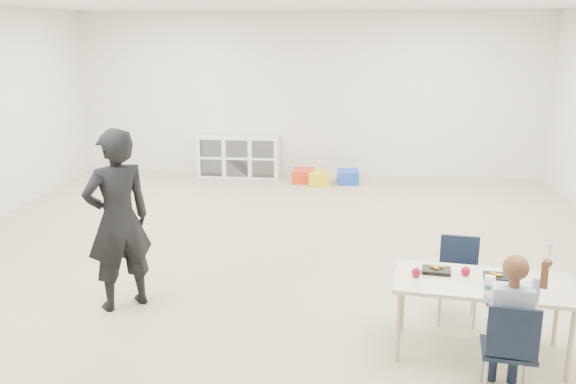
# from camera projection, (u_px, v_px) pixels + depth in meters

# --- Properties ---
(room) EXTENTS (9.00, 9.02, 2.80)m
(room) POSITION_uv_depth(u_px,v_px,m) (279.00, 139.00, 6.08)
(room) COLOR #BAAD8F
(room) RESTS_ON ground
(table) EXTENTS (1.40, 0.83, 0.60)m
(table) POSITION_uv_depth(u_px,v_px,m) (480.00, 317.00, 4.69)
(table) COLOR beige
(table) RESTS_ON ground
(chair_near) EXTENTS (0.39, 0.38, 0.73)m
(chair_near) POSITION_uv_depth(u_px,v_px,m) (508.00, 348.00, 4.12)
(chair_near) COLOR black
(chair_near) RESTS_ON ground
(chair_far) EXTENTS (0.39, 0.38, 0.73)m
(chair_far) POSITION_uv_depth(u_px,v_px,m) (458.00, 281.00, 5.22)
(chair_far) COLOR black
(chair_far) RESTS_ON ground
(child) EXTENTS (0.55, 0.55, 1.14)m
(child) POSITION_uv_depth(u_px,v_px,m) (511.00, 319.00, 4.07)
(child) COLOR #B4D1F4
(child) RESTS_ON chair_near
(lunch_tray_near) EXTENTS (0.24, 0.19, 0.03)m
(lunch_tray_near) POSITION_uv_depth(u_px,v_px,m) (498.00, 277.00, 4.65)
(lunch_tray_near) COLOR black
(lunch_tray_near) RESTS_ON table
(lunch_tray_far) EXTENTS (0.24, 0.19, 0.03)m
(lunch_tray_far) POSITION_uv_depth(u_px,v_px,m) (436.00, 271.00, 4.78)
(lunch_tray_far) COLOR black
(lunch_tray_far) RESTS_ON table
(milk_carton) EXTENTS (0.08, 0.08, 0.10)m
(milk_carton) POSITION_uv_depth(u_px,v_px,m) (490.00, 283.00, 4.45)
(milk_carton) COLOR white
(milk_carton) RESTS_ON table
(bread_roll) EXTENTS (0.09, 0.09, 0.07)m
(bread_roll) POSITION_uv_depth(u_px,v_px,m) (528.00, 287.00, 4.42)
(bread_roll) COLOR tan
(bread_roll) RESTS_ON table
(apple_near) EXTENTS (0.07, 0.07, 0.07)m
(apple_near) POSITION_uv_depth(u_px,v_px,m) (466.00, 271.00, 4.71)
(apple_near) COLOR maroon
(apple_near) RESTS_ON table
(apple_far) EXTENTS (0.07, 0.07, 0.07)m
(apple_far) POSITION_uv_depth(u_px,v_px,m) (416.00, 272.00, 4.69)
(apple_far) COLOR maroon
(apple_far) RESTS_ON table
(cubby_shelf) EXTENTS (1.40, 0.40, 0.70)m
(cubby_shelf) POSITION_uv_depth(u_px,v_px,m) (239.00, 156.00, 10.58)
(cubby_shelf) COLOR white
(cubby_shelf) RESTS_ON ground
(adult) EXTENTS (0.71, 0.69, 1.65)m
(adult) POSITION_uv_depth(u_px,v_px,m) (118.00, 220.00, 5.39)
(adult) COLOR black
(adult) RESTS_ON ground
(bin_red) EXTENTS (0.35, 0.45, 0.22)m
(bin_red) POSITION_uv_depth(u_px,v_px,m) (303.00, 175.00, 10.24)
(bin_red) COLOR red
(bin_red) RESTS_ON ground
(bin_yellow) EXTENTS (0.37, 0.46, 0.21)m
(bin_yellow) POSITION_uv_depth(u_px,v_px,m) (319.00, 178.00, 10.07)
(bin_yellow) COLOR yellow
(bin_yellow) RESTS_ON ground
(bin_blue) EXTENTS (0.37, 0.46, 0.21)m
(bin_blue) POSITION_uv_depth(u_px,v_px,m) (348.00, 177.00, 10.17)
(bin_blue) COLOR blue
(bin_blue) RESTS_ON ground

